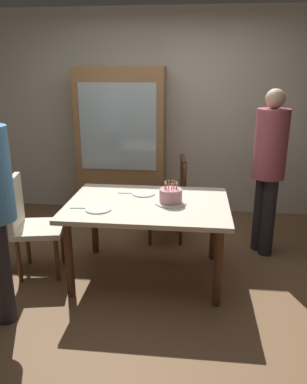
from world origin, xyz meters
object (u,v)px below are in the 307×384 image
plate_far_side (143,193)px  chair_spindle_back (167,201)px  chair_upholstered (29,221)px  person_guest (269,164)px  china_cabinet (122,144)px  birthday_cake (171,197)px  plate_near_celebrant (98,209)px  dining_table (148,212)px

plate_far_side → chair_spindle_back: size_ratio=0.23×
chair_upholstered → person_guest: (2.25, 0.69, 0.44)m
plate_far_side → china_cabinet: 1.42m
person_guest → china_cabinet: bearing=151.0°
birthday_cake → chair_spindle_back: bearing=96.0°
chair_upholstered → person_guest: 2.39m
birthday_cake → chair_upholstered: bearing=-177.2°
person_guest → china_cabinet: (-1.68, 0.93, -0.02)m
plate_far_side → china_cabinet: (-0.46, 1.33, 0.21)m
chair_upholstered → chair_spindle_back: bearing=36.3°
china_cabinet → birthday_cake: bearing=-64.8°
chair_spindle_back → chair_upholstered: bearing=-143.7°
plate_near_celebrant → person_guest: size_ratio=0.13×
plate_far_side → chair_upholstered: size_ratio=0.23×
person_guest → plate_far_side: bearing=-161.8°
plate_near_celebrant → chair_spindle_back: 1.22m
china_cabinet → plate_near_celebrant: bearing=-85.7°
dining_table → china_cabinet: bearing=108.8°
dining_table → china_cabinet: 1.67m
person_guest → chair_upholstered: bearing=-162.9°
china_cabinet → person_guest: bearing=-29.0°
china_cabinet → dining_table: bearing=-71.2°
birthday_cake → person_guest: size_ratio=0.17×
plate_far_side → chair_spindle_back: bearing=72.8°
chair_spindle_back → china_cabinet: china_cabinet is taller
birthday_cake → plate_far_side: size_ratio=1.27×
dining_table → birthday_cake: (0.20, 0.00, 0.15)m
birthday_cake → china_cabinet: china_cabinet is taller
plate_far_side → person_guest: size_ratio=0.13×
birthday_cake → chair_upholstered: chair_upholstered is taller
birthday_cake → plate_far_side: birthday_cake is taller
person_guest → china_cabinet: china_cabinet is taller
plate_near_celebrant → plate_far_side: (0.32, 0.46, 0.00)m
dining_table → chair_spindle_back: chair_spindle_back is taller
chair_spindle_back → birthday_cake: bearing=-84.0°
dining_table → person_guest: person_guest is taller
plate_near_celebrant → china_cabinet: (-0.14, 1.79, 0.21)m
dining_table → chair_spindle_back: 0.86m
plate_far_side → chair_upholstered: 1.09m
china_cabinet → chair_upholstered: bearing=-109.6°
chair_upholstered → person_guest: bearing=17.1°
dining_table → chair_upholstered: (-1.11, -0.06, -0.11)m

